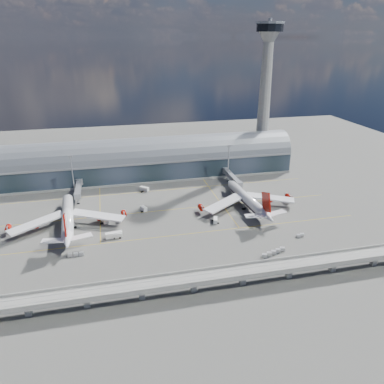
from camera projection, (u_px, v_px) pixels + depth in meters
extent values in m
plane|color=#474744|center=(169.00, 226.00, 194.58)|extent=(500.00, 500.00, 0.00)
cube|color=gold|center=(173.00, 236.00, 185.59)|extent=(200.00, 0.25, 0.01)
cube|color=gold|center=(163.00, 210.00, 212.57)|extent=(200.00, 0.25, 0.01)
cube|color=gold|center=(156.00, 191.00, 239.56)|extent=(200.00, 0.25, 0.01)
cube|color=gold|center=(100.00, 209.00, 214.22)|extent=(0.25, 80.00, 0.01)
cube|color=gold|center=(217.00, 198.00, 228.91)|extent=(0.25, 80.00, 0.01)
cube|color=#1E2A32|center=(150.00, 167.00, 262.07)|extent=(200.00, 28.00, 14.00)
cylinder|color=slate|center=(149.00, 157.00, 259.39)|extent=(200.00, 28.00, 28.00)
cube|color=gray|center=(152.00, 163.00, 246.79)|extent=(200.00, 1.00, 1.20)
cube|color=gray|center=(150.00, 175.00, 264.52)|extent=(200.00, 30.00, 1.20)
cube|color=gray|center=(260.00, 160.00, 285.56)|extent=(18.00, 18.00, 8.00)
cone|color=gray|center=(264.00, 106.00, 269.85)|extent=(10.00, 10.00, 90.00)
cone|color=gray|center=(269.00, 36.00, 251.85)|extent=(16.00, 16.00, 8.00)
cylinder|color=black|center=(270.00, 28.00, 249.93)|extent=(18.00, 18.00, 5.00)
cylinder|color=slate|center=(270.00, 23.00, 248.78)|extent=(19.00, 19.00, 1.50)
cylinder|color=gray|center=(270.00, 20.00, 248.21)|extent=(2.40, 2.40, 3.00)
cube|color=gray|center=(194.00, 279.00, 143.00)|extent=(220.00, 8.50, 1.20)
cube|color=gray|center=(196.00, 283.00, 138.98)|extent=(220.00, 0.40, 1.20)
cube|color=gray|center=(191.00, 271.00, 146.18)|extent=(220.00, 0.40, 1.20)
cube|color=gray|center=(195.00, 280.00, 141.40)|extent=(220.00, 0.12, 0.12)
cube|color=gray|center=(193.00, 275.00, 144.10)|extent=(220.00, 0.12, 0.12)
cube|color=gray|center=(28.00, 309.00, 131.56)|extent=(2.20, 2.20, 5.00)
cube|color=gray|center=(87.00, 301.00, 135.75)|extent=(2.20, 2.20, 5.00)
cube|color=gray|center=(142.00, 293.00, 139.95)|extent=(2.20, 2.20, 5.00)
cube|color=gray|center=(194.00, 286.00, 144.15)|extent=(2.20, 2.20, 5.00)
cube|color=gray|center=(243.00, 279.00, 148.35)|extent=(2.20, 2.20, 5.00)
cube|color=gray|center=(289.00, 272.00, 152.54)|extent=(2.20, 2.20, 5.00)
cube|color=gray|center=(333.00, 266.00, 156.74)|extent=(2.20, 2.20, 5.00)
cube|color=gray|center=(374.00, 260.00, 160.94)|extent=(2.20, 2.20, 5.00)
cylinder|color=gray|center=(73.00, 176.00, 228.78)|extent=(0.70, 0.70, 25.00)
cube|color=gray|center=(70.00, 156.00, 223.91)|extent=(3.00, 0.40, 1.00)
cylinder|color=gray|center=(228.00, 164.00, 249.77)|extent=(0.70, 0.70, 25.00)
cube|color=gray|center=(229.00, 146.00, 244.90)|extent=(3.00, 0.40, 1.00)
cylinder|color=white|center=(68.00, 216.00, 193.09)|extent=(8.74, 47.31, 5.68)
cone|color=white|center=(68.00, 197.00, 216.24)|extent=(6.13, 7.45, 5.68)
cone|color=white|center=(67.00, 241.00, 168.11)|extent=(6.36, 10.99, 5.68)
cube|color=#9D1006|center=(65.00, 225.00, 167.78)|extent=(1.31, 10.62, 11.74)
cube|color=white|center=(37.00, 223.00, 187.82)|extent=(28.05, 21.08, 2.29)
cube|color=white|center=(97.00, 215.00, 195.78)|extent=(28.99, 18.21, 2.29)
cylinder|color=#9D1006|center=(37.00, 224.00, 189.85)|extent=(3.12, 4.61, 2.84)
cylinder|color=#9D1006|center=(8.00, 228.00, 186.31)|extent=(3.12, 4.61, 2.84)
cylinder|color=#9D1006|center=(99.00, 217.00, 198.11)|extent=(3.12, 4.61, 2.84)
cylinder|color=#9D1006|center=(124.00, 213.00, 201.65)|extent=(3.12, 4.61, 2.84)
cylinder|color=gray|center=(69.00, 210.00, 209.35)|extent=(0.44, 0.44, 2.66)
cylinder|color=gray|center=(63.00, 227.00, 190.79)|extent=(0.53, 0.53, 2.66)
cylinder|color=gray|center=(74.00, 226.00, 192.32)|extent=(0.53, 0.53, 2.66)
cylinder|color=black|center=(63.00, 229.00, 191.12)|extent=(2.03, 1.45, 1.33)
cylinder|color=black|center=(75.00, 227.00, 192.64)|extent=(2.03, 1.45, 1.33)
cylinder|color=white|center=(246.00, 198.00, 215.45)|extent=(7.79, 44.27, 5.28)
cone|color=white|center=(230.00, 183.00, 237.39)|extent=(5.69, 7.57, 5.28)
cone|color=white|center=(268.00, 216.00, 191.63)|extent=(5.90, 11.21, 5.28)
cube|color=#9D1006|center=(266.00, 202.00, 191.40)|extent=(1.26, 10.91, 12.06)
cube|color=white|center=(224.00, 203.00, 210.40)|extent=(27.26, 20.49, 2.26)
cube|color=white|center=(270.00, 198.00, 217.84)|extent=(28.00, 18.11, 2.26)
cylinder|color=black|center=(246.00, 200.00, 216.01)|extent=(6.74, 39.71, 4.49)
cylinder|color=#9D1006|center=(222.00, 205.00, 212.50)|extent=(3.17, 4.71, 2.91)
cylinder|color=#9D1006|center=(201.00, 207.00, 209.20)|extent=(3.17, 4.71, 2.91)
cylinder|color=#9D1006|center=(269.00, 199.00, 220.22)|extent=(3.17, 4.71, 2.91)
cylinder|color=#9D1006|center=(288.00, 196.00, 223.53)|extent=(3.17, 4.71, 2.91)
cylinder|color=gray|center=(236.00, 194.00, 230.75)|extent=(0.46, 0.46, 2.73)
cylinder|color=gray|center=(244.00, 207.00, 213.00)|extent=(0.55, 0.55, 2.73)
cylinder|color=gray|center=(253.00, 206.00, 214.52)|extent=(0.55, 0.55, 2.73)
cylinder|color=black|center=(244.00, 209.00, 213.33)|extent=(2.08, 1.48, 1.37)
cylinder|color=black|center=(253.00, 208.00, 214.85)|extent=(2.08, 1.48, 1.37)
cube|color=gray|center=(78.00, 189.00, 229.42)|extent=(3.00, 24.00, 3.00)
cube|color=gray|center=(77.00, 196.00, 218.62)|extent=(3.60, 3.60, 3.40)
cylinder|color=gray|center=(79.00, 182.00, 240.21)|extent=(4.40, 4.40, 4.00)
cylinder|color=gray|center=(78.00, 201.00, 219.96)|extent=(0.50, 0.50, 3.40)
cylinder|color=black|center=(78.00, 204.00, 220.48)|extent=(1.40, 0.80, 0.80)
cube|color=gray|center=(232.00, 177.00, 248.32)|extent=(3.00, 28.00, 3.00)
cube|color=gray|center=(239.00, 184.00, 235.72)|extent=(3.60, 3.60, 3.40)
cylinder|color=gray|center=(226.00, 170.00, 260.91)|extent=(4.40, 4.40, 4.00)
cylinder|color=gray|center=(239.00, 190.00, 237.06)|extent=(0.50, 0.50, 3.40)
cylinder|color=black|center=(239.00, 192.00, 237.58)|extent=(1.40, 0.80, 0.80)
cube|color=silver|center=(104.00, 219.00, 198.64)|extent=(4.73, 7.84, 2.77)
cylinder|color=black|center=(106.00, 219.00, 201.30)|extent=(2.83, 1.77, 0.96)
cylinder|color=black|center=(103.00, 223.00, 196.92)|extent=(2.83, 1.77, 0.96)
cube|color=silver|center=(117.00, 235.00, 182.91)|extent=(4.56, 2.11, 2.37)
cylinder|color=black|center=(120.00, 237.00, 183.63)|extent=(0.83, 2.28, 0.82)
cylinder|color=black|center=(114.00, 237.00, 183.00)|extent=(0.83, 2.28, 0.82)
cube|color=silver|center=(114.00, 235.00, 183.03)|extent=(8.39, 3.40, 2.65)
cylinder|color=black|center=(119.00, 237.00, 183.71)|extent=(1.24, 2.65, 0.92)
cylinder|color=black|center=(109.00, 237.00, 183.24)|extent=(1.24, 2.65, 0.92)
cube|color=silver|center=(215.00, 220.00, 198.21)|extent=(3.36, 5.51, 2.23)
cylinder|color=black|center=(214.00, 221.00, 199.92)|extent=(2.28, 1.35, 0.77)
cylinder|color=black|center=(217.00, 223.00, 197.27)|extent=(2.28, 1.35, 0.77)
cube|color=silver|center=(144.00, 209.00, 211.36)|extent=(3.66, 5.04, 2.38)
cylinder|color=black|center=(145.00, 209.00, 213.10)|extent=(2.43, 1.62, 0.83)
cylinder|color=black|center=(143.00, 211.00, 210.42)|extent=(2.43, 1.62, 0.83)
cube|color=silver|center=(144.00, 189.00, 238.54)|extent=(5.91, 5.68, 2.57)
cylinder|color=black|center=(146.00, 190.00, 240.42)|extent=(2.33, 2.43, 0.89)
cylinder|color=black|center=(142.00, 191.00, 237.53)|extent=(2.33, 2.43, 0.89)
cube|color=gray|center=(70.00, 256.00, 167.60)|extent=(2.29, 1.54, 0.28)
cube|color=#B4B4B9|center=(70.00, 255.00, 167.31)|extent=(1.91, 1.44, 1.42)
cube|color=gray|center=(76.00, 256.00, 168.08)|extent=(2.29, 1.54, 0.28)
cube|color=#B4B4B9|center=(76.00, 254.00, 167.79)|extent=(1.91, 1.44, 1.42)
cube|color=gray|center=(82.00, 255.00, 168.57)|extent=(2.29, 1.54, 0.28)
cube|color=#B4B4B9|center=(81.00, 254.00, 168.28)|extent=(1.91, 1.44, 1.42)
cube|color=gray|center=(264.00, 257.00, 166.97)|extent=(2.88, 2.35, 0.31)
cube|color=#B4B4B9|center=(265.00, 255.00, 166.65)|extent=(2.45, 2.12, 1.55)
cube|color=gray|center=(269.00, 255.00, 168.26)|extent=(2.88, 2.35, 0.31)
cube|color=#B4B4B9|center=(269.00, 254.00, 167.94)|extent=(2.45, 2.12, 1.55)
cube|color=gray|center=(273.00, 254.00, 169.56)|extent=(2.88, 2.35, 0.31)
cube|color=#B4B4B9|center=(274.00, 252.00, 169.24)|extent=(2.45, 2.12, 1.55)
cube|color=gray|center=(278.00, 252.00, 170.85)|extent=(2.88, 2.35, 0.31)
cube|color=#B4B4B9|center=(278.00, 251.00, 170.54)|extent=(2.45, 2.12, 1.55)
cube|color=gray|center=(282.00, 250.00, 172.15)|extent=(2.88, 2.35, 0.31)
cube|color=#B4B4B9|center=(282.00, 249.00, 171.83)|extent=(2.45, 2.12, 1.55)
cube|color=gray|center=(298.00, 237.00, 183.95)|extent=(2.34, 1.82, 0.26)
cube|color=#B4B4B9|center=(299.00, 236.00, 183.69)|extent=(1.98, 1.66, 1.30)
cube|color=gray|center=(302.00, 236.00, 184.88)|extent=(2.34, 1.82, 0.26)
cube|color=#B4B4B9|center=(302.00, 235.00, 184.61)|extent=(1.98, 1.66, 1.30)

